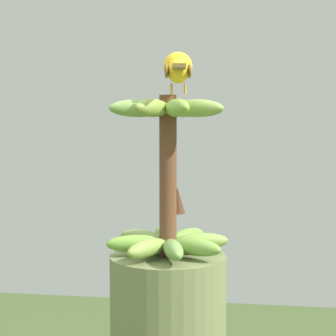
% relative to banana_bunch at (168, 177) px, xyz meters
% --- Properties ---
extents(banana_bunch, '(0.27, 0.27, 0.35)m').
position_rel_banana_bunch_xyz_m(banana_bunch, '(0.00, 0.00, 0.00)').
color(banana_bunch, brown).
rests_on(banana_bunch, banana_tree).
extents(perched_bird, '(0.07, 0.22, 0.09)m').
position_rel_banana_bunch_xyz_m(perched_bird, '(0.02, 0.00, 0.23)').
color(perched_bird, '#C68933').
rests_on(perched_bird, banana_bunch).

